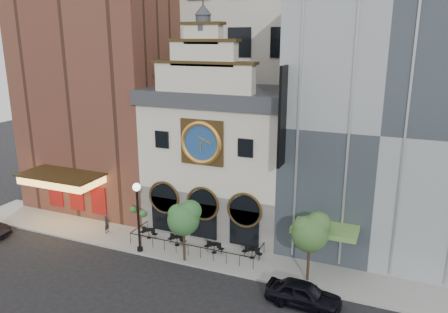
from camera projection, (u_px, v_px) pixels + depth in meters
ground at (181, 264)px, 32.71m from camera, size 120.00×120.00×0.00m
sidewalk at (196, 249)px, 34.91m from camera, size 44.00×5.00×0.15m
clock_building at (222, 153)px, 37.89m from camera, size 12.60×8.78×18.65m
theater_building at (109, 77)px, 43.07m from camera, size 14.00×15.60×25.00m
retail_building at (385, 121)px, 34.05m from camera, size 14.00×14.40×20.00m
office_tower at (267, 2)px, 45.19m from camera, size 20.00×16.00×40.00m
cafe_railing at (196, 243)px, 34.77m from camera, size 10.60×2.60×0.90m
bistro_0 at (149, 233)px, 36.55m from camera, size 1.58×0.68×0.90m
bistro_1 at (177, 240)px, 35.28m from camera, size 1.58×0.68×0.90m
bistro_2 at (214, 247)px, 34.04m from camera, size 1.58×0.68×0.90m
bistro_3 at (252, 252)px, 33.23m from camera, size 1.58×0.68×0.90m
car_right at (303, 294)px, 27.50m from camera, size 4.88×2.17×1.63m
pedestrian at (107, 224)px, 37.49m from camera, size 0.39×0.58×1.56m
lamppost at (138, 210)px, 33.54m from camera, size 1.74×0.98×5.64m
tree_left at (184, 217)px, 32.10m from camera, size 2.49×2.39×4.79m
tree_right at (311, 231)px, 29.41m from camera, size 2.61×2.51×5.02m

